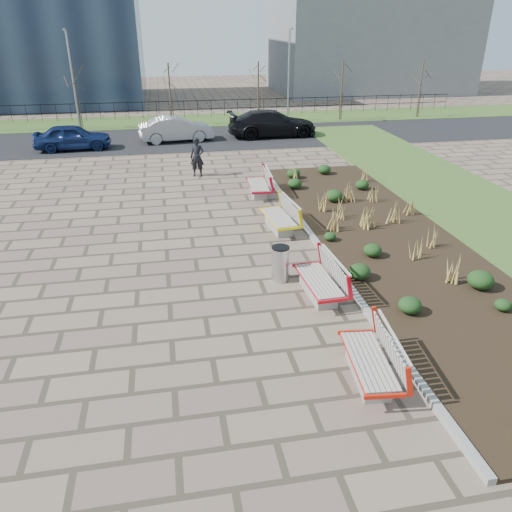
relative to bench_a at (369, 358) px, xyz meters
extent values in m
plane|color=#73624F|center=(-3.00, 1.21, -0.50)|extent=(120.00, 120.00, 0.00)
cube|color=black|center=(3.25, 6.21, -0.45)|extent=(4.50, 18.00, 0.10)
cube|color=gray|center=(0.92, 6.21, -0.42)|extent=(0.16, 18.00, 0.15)
cube|color=#33511E|center=(-3.00, 29.21, -0.48)|extent=(80.00, 5.00, 0.04)
cube|color=black|center=(-3.00, 23.21, -0.49)|extent=(80.00, 7.00, 0.02)
cylinder|color=#B2B2B7|center=(-0.78, 4.42, -0.01)|extent=(0.47, 0.47, 0.99)
imported|color=black|center=(-2.22, 15.10, 0.38)|extent=(0.72, 0.56, 1.75)
imported|color=#12214F|center=(-8.59, 21.51, 0.21)|extent=(4.14, 1.83, 1.39)
imported|color=gray|center=(-2.88, 22.63, 0.23)|extent=(4.45, 2.03, 1.42)
imported|color=black|center=(2.99, 22.96, 0.31)|extent=(5.48, 2.35, 1.57)
cube|color=slate|center=(17.00, 43.21, 4.50)|extent=(18.00, 12.00, 10.00)
camera|label=1|loc=(-3.66, -7.50, 6.04)|focal=35.00mm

